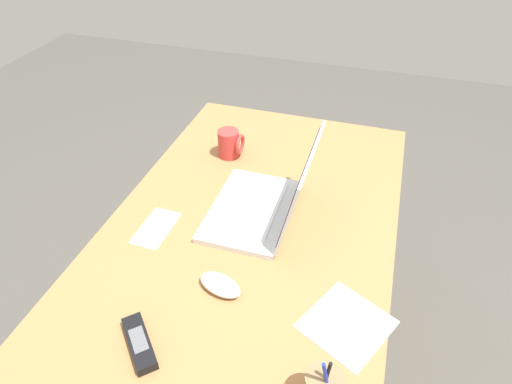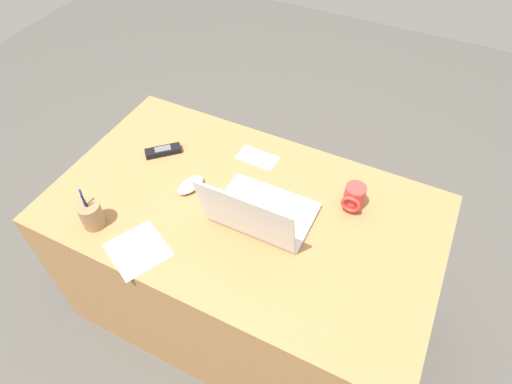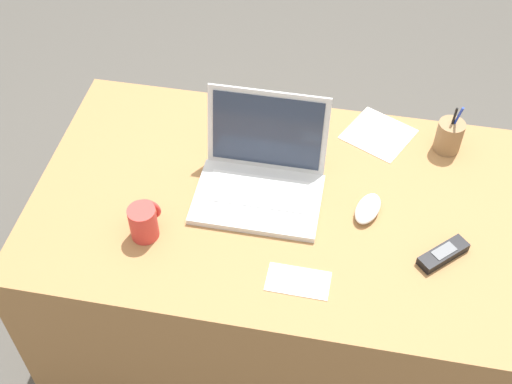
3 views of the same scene
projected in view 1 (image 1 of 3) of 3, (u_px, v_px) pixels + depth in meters
The scene contains 8 objects.
ground_plane at pixel (250, 367), 1.69m from camera, with size 6.00×6.00×0.00m, color #4C4944.
desk at pixel (249, 309), 1.47m from camera, with size 1.38×0.81×0.72m, color #9E7042.
laptop at pixel (267, 202), 1.26m from camera, with size 0.34×0.28×0.25m.
computer_mouse at pixel (222, 285), 1.07m from camera, with size 0.06×0.11×0.03m, color white.
coffee_mug_white at pixel (230, 144), 1.51m from camera, with size 0.07×0.08×0.10m.
cordless_phone at pixel (139, 343), 0.95m from camera, with size 0.13×0.13×0.03m.
paper_note_near_laptop at pixel (156, 228), 1.25m from camera, with size 0.16×0.08×0.00m, color white.
paper_note_left at pixel (347, 324), 1.00m from camera, with size 0.18×0.17×0.00m, color white.
Camera 1 is at (0.85, 0.29, 1.58)m, focal length 30.89 mm.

